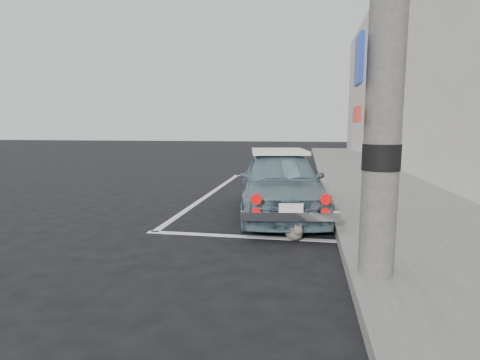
{
  "coord_description": "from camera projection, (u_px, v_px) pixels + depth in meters",
  "views": [
    {
      "loc": [
        1.33,
        -5.73,
        1.57
      ],
      "look_at": [
        0.32,
        0.12,
        0.75
      ],
      "focal_mm": 28.0,
      "sensor_mm": 36.0,
      "label": 1
    }
  ],
  "objects": [
    {
      "name": "ground",
      "position": [
        219.0,
        227.0,
        6.03
      ],
      "size": [
        80.0,
        80.0,
        0.0
      ],
      "primitive_type": "plane",
      "color": "black",
      "rests_on": "ground"
    },
    {
      "name": "sidewalk",
      "position": [
        399.0,
        204.0,
        7.43
      ],
      "size": [
        2.8,
        40.0,
        0.15
      ],
      "primitive_type": "cube",
      "color": "slate",
      "rests_on": "ground"
    },
    {
      "name": "pline_rear",
      "position": [
        245.0,
        237.0,
        5.46
      ],
      "size": [
        3.0,
        0.12,
        0.01
      ],
      "primitive_type": "cube",
      "color": "silver",
      "rests_on": "ground"
    },
    {
      "name": "building_far",
      "position": [
        386.0,
        90.0,
        23.92
      ],
      "size": [
        3.5,
        10.0,
        8.0
      ],
      "primitive_type": "cube",
      "color": "beige",
      "rests_on": "ground"
    },
    {
      "name": "pline_side",
      "position": [
        211.0,
        193.0,
        9.11
      ],
      "size": [
        0.12,
        7.0,
        0.01
      ],
      "primitive_type": "cube",
      "color": "silver",
      "rests_on": "ground"
    },
    {
      "name": "pline_front",
      "position": [
        279.0,
        176.0,
        12.29
      ],
      "size": [
        3.0,
        0.12,
        0.01
      ],
      "primitive_type": "cube",
      "color": "silver",
      "rests_on": "ground"
    },
    {
      "name": "cat",
      "position": [
        294.0,
        232.0,
        5.27
      ],
      "size": [
        0.35,
        0.5,
        0.28
      ],
      "rotation": [
        0.0,
        0.0,
        0.4
      ],
      "color": "#67584E",
      "rests_on": "ground"
    },
    {
      "name": "retro_coupe",
      "position": [
        280.0,
        182.0,
        6.79
      ],
      "size": [
        1.94,
        3.72,
        1.21
      ],
      "rotation": [
        0.0,
        0.0,
        0.15
      ],
      "color": "slate",
      "rests_on": "ground"
    }
  ]
}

